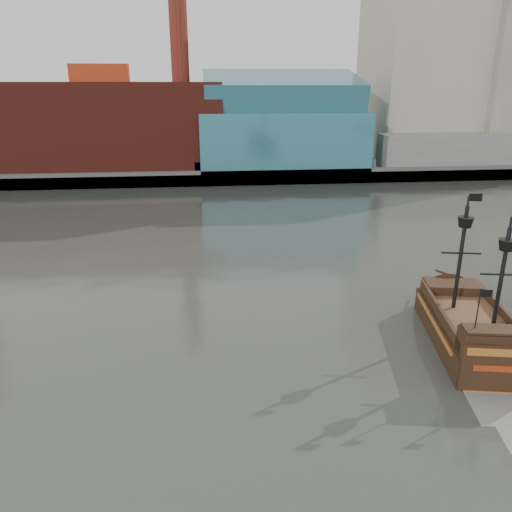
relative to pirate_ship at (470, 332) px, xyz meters
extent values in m
plane|color=#2A2C27|center=(-12.49, -4.79, -0.98)|extent=(400.00, 400.00, 0.00)
cube|color=slate|center=(-12.49, 87.21, 0.02)|extent=(220.00, 60.00, 2.00)
cube|color=#4C4C49|center=(-12.49, 57.71, 0.32)|extent=(220.00, 1.00, 2.60)
cube|color=maroon|center=(-34.49, 67.21, 8.52)|extent=(42.00, 18.00, 15.00)
cube|color=teal|center=(-2.49, 65.21, 6.02)|extent=(30.00, 16.00, 10.00)
cube|color=#AAA08D|center=(27.51, 75.21, 24.02)|extent=(20.00, 22.00, 46.00)
cube|color=#AAA08D|center=(37.51, 92.21, 27.02)|extent=(24.00, 20.00, 52.00)
cube|color=slate|center=(35.51, 61.21, 4.02)|extent=(40.00, 6.00, 6.00)
cylinder|color=maroon|center=(-20.49, 69.21, 27.02)|extent=(3.20, 3.20, 22.00)
cube|color=teal|center=(-2.49, 65.21, 14.02)|extent=(28.00, 14.94, 8.78)
cube|color=black|center=(0.05, 0.25, -0.42)|extent=(6.67, 11.76, 2.40)
cube|color=#4C361C|center=(0.05, 0.25, 0.92)|extent=(6.01, 10.58, 0.28)
cube|color=black|center=(0.91, 4.60, 1.24)|extent=(4.28, 2.93, 0.92)
cube|color=black|center=(-0.88, -4.46, 1.61)|extent=(4.59, 2.30, 1.66)
cube|color=black|center=(-1.05, -5.29, 0.13)|extent=(4.48, 1.10, 3.69)
cube|color=#AA5E20|center=(-1.07, -5.42, 1.61)|extent=(4.09, 0.88, 0.46)
cube|color=#9C2D11|center=(-1.07, -5.42, 0.59)|extent=(3.18, 0.70, 0.37)
cylinder|color=black|center=(-0.41, 1.75, 4.65)|extent=(0.30, 0.30, 7.20)
cylinder|color=black|center=(0.54, -1.54, 4.38)|extent=(0.30, 0.30, 6.65)
cone|color=black|center=(-0.41, 1.75, 7.15)|extent=(1.19, 1.19, 0.65)
cone|color=black|center=(0.54, -1.54, 6.59)|extent=(1.19, 1.19, 0.65)
cube|color=black|center=(0.00, 1.67, 8.81)|extent=(0.82, 0.19, 0.51)
cube|color=gray|center=(-1.35, -6.81, -0.97)|extent=(4.49, 4.02, 0.01)
camera|label=1|loc=(-17.50, -28.05, 15.70)|focal=35.00mm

